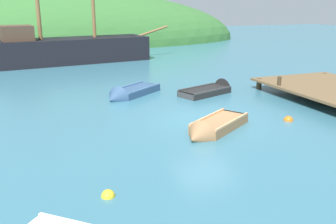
{
  "coord_description": "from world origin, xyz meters",
  "views": [
    {
      "loc": [
        -6.63,
        -12.81,
        4.54
      ],
      "look_at": [
        -1.39,
        0.64,
        0.3
      ],
      "focal_mm": 39.18,
      "sensor_mm": 36.0,
      "label": 1
    }
  ],
  "objects": [
    {
      "name": "ground_plane",
      "position": [
        0.0,
        0.0,
        0.0
      ],
      "size": [
        120.0,
        120.0,
        0.0
      ],
      "primitive_type": "plane",
      "color": "teal"
    },
    {
      "name": "shore_hill",
      "position": [
        -3.8,
        34.74,
        0.0
      ],
      "size": [
        49.8,
        20.33,
        12.83
      ],
      "primitive_type": "ellipsoid",
      "color": "#387033",
      "rests_on": "ground"
    },
    {
      "name": "sailing_ship",
      "position": [
        -3.58,
        17.77,
        0.78
      ],
      "size": [
        15.86,
        5.17,
        13.17
      ],
      "rotation": [
        0.0,
        0.0,
        0.14
      ],
      "color": "black",
      "rests_on": "ground"
    },
    {
      "name": "rowboat_near_dock",
      "position": [
        -0.44,
        -1.46,
        0.12
      ],
      "size": [
        3.4,
        2.73,
        1.08
      ],
      "rotation": [
        0.0,
        0.0,
        3.71
      ],
      "color": "#9E7047",
      "rests_on": "ground"
    },
    {
      "name": "rowboat_far",
      "position": [
        2.58,
        4.16,
        0.09
      ],
      "size": [
        3.69,
        2.33,
        1.19
      ],
      "rotation": [
        0.0,
        0.0,
        0.35
      ],
      "color": "black",
      "rests_on": "ground"
    },
    {
      "name": "rowboat_outer_left",
      "position": [
        -1.87,
        5.0,
        0.11
      ],
      "size": [
        3.53,
        3.06,
        1.17
      ],
      "rotation": [
        0.0,
        0.0,
        3.78
      ],
      "color": "#335175",
      "rests_on": "ground"
    },
    {
      "name": "buoy_orange",
      "position": [
        3.11,
        -1.33,
        0.0
      ],
      "size": [
        0.38,
        0.38,
        0.38
      ],
      "primitive_type": "sphere",
      "color": "orange",
      "rests_on": "ground"
    },
    {
      "name": "buoy_yellow",
      "position": [
        -5.08,
        -4.75,
        0.0
      ],
      "size": [
        0.35,
        0.35,
        0.35
      ],
      "primitive_type": "sphere",
      "color": "yellow",
      "rests_on": "ground"
    }
  ]
}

